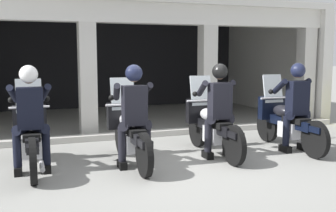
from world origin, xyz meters
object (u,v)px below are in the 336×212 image
at_px(police_officer_far_left, 30,110).
at_px(police_officer_center_right, 219,102).
at_px(motorcycle_center_left, 130,132).
at_px(motorcycle_far_right, 286,121).
at_px(police_officer_far_right, 296,99).
at_px(police_officer_center_left, 134,107).
at_px(motorcycle_center_right, 211,125).
at_px(motorcycle_far_left, 31,136).

distance_m(police_officer_far_left, police_officer_center_right, 2.99).
bearing_deg(police_officer_center_right, motorcycle_center_left, -178.82).
height_order(police_officer_far_left, police_officer_center_right, same).
relative_size(motorcycle_far_right, police_officer_far_right, 1.29).
bearing_deg(police_officer_center_left, motorcycle_center_right, 25.26).
height_order(motorcycle_center_right, motorcycle_far_right, same).
bearing_deg(motorcycle_center_right, police_officer_far_right, -5.49).
xyz_separation_m(motorcycle_far_left, motorcycle_center_right, (2.99, -0.09, 0.00)).
distance_m(motorcycle_center_left, police_officer_center_right, 1.57).
relative_size(motorcycle_far_left, police_officer_far_left, 1.29).
bearing_deg(motorcycle_far_right, police_officer_center_left, -168.52).
bearing_deg(police_officer_far_left, motorcycle_center_left, 4.08).
xyz_separation_m(police_officer_far_left, police_officer_far_right, (4.48, -0.16, 0.00)).
relative_size(motorcycle_far_left, motorcycle_center_left, 1.00).
bearing_deg(police_officer_center_right, motorcycle_center_right, 97.73).
bearing_deg(motorcycle_far_left, motorcycle_far_right, -1.45).
xyz_separation_m(police_officer_far_left, police_officer_center_right, (2.99, -0.09, 0.00)).
bearing_deg(motorcycle_far_right, motorcycle_far_left, -176.61).
bearing_deg(motorcycle_far_left, police_officer_center_left, -17.10).
distance_m(motorcycle_center_right, motorcycle_far_right, 1.50).
distance_m(motorcycle_center_right, police_officer_far_right, 1.60).
bearing_deg(police_officer_center_left, police_officer_center_right, 14.71).
xyz_separation_m(police_officer_center_right, motorcycle_far_right, (1.49, 0.21, -0.44)).
relative_size(motorcycle_center_right, police_officer_center_right, 1.29).
distance_m(police_officer_far_left, motorcycle_far_right, 4.50).
xyz_separation_m(motorcycle_far_left, police_officer_center_left, (1.49, -0.48, 0.44)).
distance_m(police_officer_center_left, motorcycle_center_right, 1.61).
height_order(motorcycle_center_right, police_officer_far_right, police_officer_far_right).
height_order(police_officer_far_left, motorcycle_center_left, police_officer_far_left).
distance_m(motorcycle_center_left, police_officer_center_left, 0.52).
bearing_deg(police_officer_far_right, motorcycle_center_right, 171.98).
xyz_separation_m(motorcycle_far_left, police_officer_far_left, (-0.00, -0.28, 0.44)).
xyz_separation_m(motorcycle_center_left, police_officer_center_left, (-0.00, -0.28, 0.44)).
xyz_separation_m(police_officer_far_left, police_officer_center_left, (1.49, -0.19, 0.00)).
bearing_deg(police_officer_far_right, police_officer_far_left, -176.61).
distance_m(motorcycle_center_left, motorcycle_far_right, 2.99).
bearing_deg(police_officer_far_left, motorcycle_center_right, 4.37).
bearing_deg(police_officer_far_left, police_officer_far_right, -1.45).
bearing_deg(police_officer_center_left, motorcycle_center_left, 100.41).
relative_size(motorcycle_far_left, motorcycle_center_right, 1.00).
relative_size(motorcycle_center_left, motorcycle_center_right, 1.00).
distance_m(motorcycle_far_left, police_officer_far_left, 0.52).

